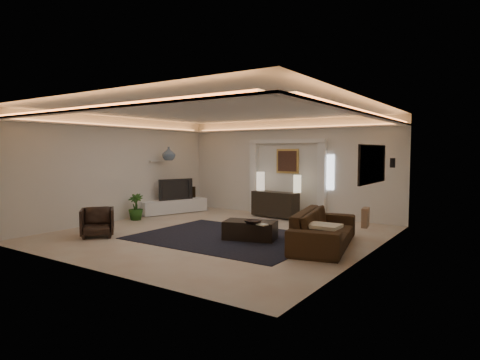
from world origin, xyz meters
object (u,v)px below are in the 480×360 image
Objects in this scene: console at (275,204)px; coffee_table at (250,230)px; sofa at (324,229)px; armchair at (97,222)px.

console is 1.27× the size of coffee_table.
sofa is at bearing -6.02° from coffee_table.
console is at bearing 92.40° from coffee_table.
sofa is at bearing -26.74° from armchair.
console is 1.98× the size of armchair.
coffee_table is at bearing 88.27° from sofa.
console reaches higher than coffee_table.
coffee_table is at bearing -63.73° from console.
sofa is 3.45× the size of armchair.
console is 0.57× the size of sofa.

